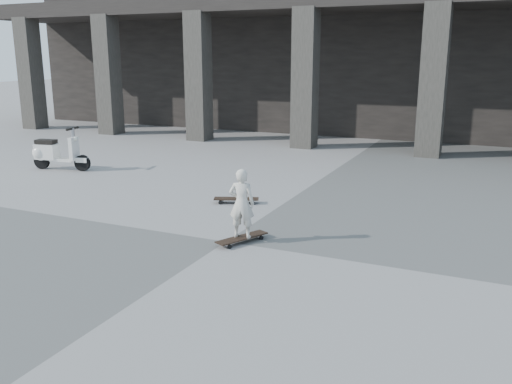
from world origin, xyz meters
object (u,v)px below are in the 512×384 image
at_px(longboard, 242,238).
at_px(scooter, 52,153).
at_px(child, 242,203).
at_px(skateboard_spare, 236,199).

xyz_separation_m(longboard, scooter, (-6.45, 2.87, 0.34)).
distance_m(longboard, child, 0.53).
height_order(longboard, skateboard_spare, skateboard_spare).
bearing_deg(child, skateboard_spare, -73.37).
distance_m(skateboard_spare, child, 2.24).
distance_m(longboard, skateboard_spare, 2.18).
bearing_deg(longboard, child, 115.11).
height_order(longboard, child, child).
relative_size(longboard, scooter, 0.58).
bearing_deg(scooter, child, -34.84).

